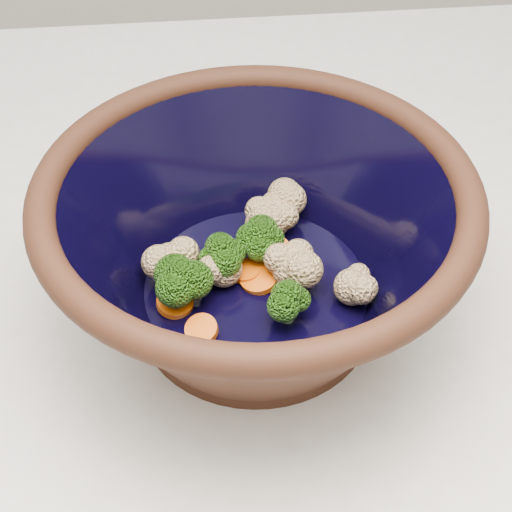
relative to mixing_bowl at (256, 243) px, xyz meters
name	(u,v)px	position (x,y,z in m)	size (l,w,h in m)	color
mixing_bowl	(256,243)	(0.00, 0.00, 0.00)	(0.37, 0.37, 0.14)	black
vegetable_pile	(249,254)	(0.00, 0.02, -0.03)	(0.17, 0.15, 0.05)	#608442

